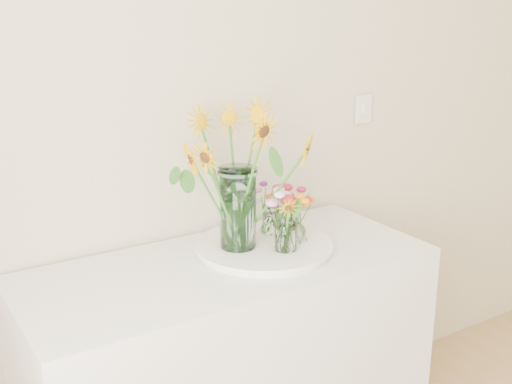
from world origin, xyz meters
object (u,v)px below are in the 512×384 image
counter (230,378)px  small_vase_a (286,233)px  mason_jar (238,208)px  small_vase_b (295,225)px  tray (264,248)px  small_vase_c (271,219)px

counter → small_vase_a: (0.18, -0.08, 0.54)m
mason_jar → small_vase_b: (0.21, -0.05, -0.09)m
tray → small_vase_b: small_vase_b is taller
small_vase_a → small_vase_b: (0.09, 0.07, -0.01)m
small_vase_b → small_vase_a: bearing=-142.6°
small_vase_a → counter: bearing=157.2°
tray → small_vase_b: 0.14m
small_vase_b → small_vase_c: bearing=107.7°
mason_jar → small_vase_c: size_ratio=2.58×
counter → small_vase_b: (0.27, -0.01, 0.53)m
counter → small_vase_c: bearing=21.2°
counter → mason_jar: mason_jar is taller
counter → small_vase_b: small_vase_b is taller
tray → mason_jar: size_ratio=1.59×
mason_jar → small_vase_c: bearing=17.9°
tray → small_vase_c: bearing=42.9°
tray → small_vase_c: (0.08, 0.08, 0.07)m
tray → small_vase_b: size_ratio=4.05×
counter → mason_jar: bearing=30.1°
tray → small_vase_a: size_ratio=3.51×
small_vase_a → small_vase_b: size_ratio=1.15×
counter → tray: bearing=5.4°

